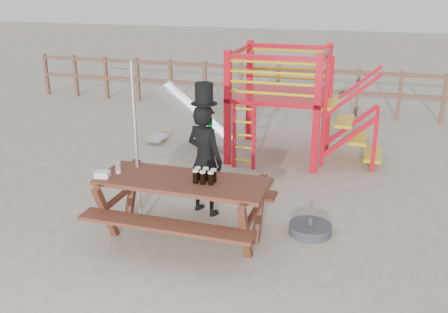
# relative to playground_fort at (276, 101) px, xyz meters

# --- Properties ---
(ground) EXTENTS (60.00, 60.00, 0.00)m
(ground) POSITION_rel_playground_fort_xyz_m (-0.12, -3.58, -1.07)
(ground) COLOR #C1AE96
(ground) RESTS_ON ground
(back_fence) EXTENTS (15.09, 0.09, 1.20)m
(back_fence) POSITION_rel_playground_fort_xyz_m (-0.12, 3.42, -0.34)
(back_fence) COLOR brown
(back_fence) RESTS_ON ground
(playground_fort) EXTENTS (4.71, 1.84, 2.10)m
(playground_fort) POSITION_rel_playground_fort_xyz_m (0.00, 0.00, 0.00)
(playground_fort) COLOR red
(playground_fort) RESTS_ON ground
(picnic_table) EXTENTS (2.19, 1.52, 0.85)m
(picnic_table) POSITION_rel_playground_fort_xyz_m (-0.44, -3.72, -0.54)
(picnic_table) COLOR brown
(picnic_table) RESTS_ON ground
(man_with_hat) EXTENTS (0.70, 0.58, 1.93)m
(man_with_hat) POSITION_rel_playground_fort_xyz_m (-0.44, -2.86, -0.21)
(man_with_hat) COLOR black
(man_with_hat) RESTS_ON ground
(metal_pole) EXTENTS (0.05, 0.05, 2.28)m
(metal_pole) POSITION_rel_playground_fort_xyz_m (-1.20, -3.47, 0.07)
(metal_pole) COLOR #B2B2B7
(metal_pole) RESTS_ON ground
(parasol_base) EXTENTS (0.58, 0.58, 0.24)m
(parasol_base) POSITION_rel_playground_fort_xyz_m (1.13, -3.09, -1.00)
(parasol_base) COLOR #3B3B41
(parasol_base) RESTS_ON ground
(paper_bag) EXTENTS (0.20, 0.17, 0.08)m
(paper_bag) POSITION_rel_playground_fort_xyz_m (-1.45, -3.95, -0.18)
(paper_bag) COLOR white
(paper_bag) RESTS_ON picnic_table
(stout_pints) EXTENTS (0.29, 0.19, 0.17)m
(stout_pints) POSITION_rel_playground_fort_xyz_m (-0.15, -3.72, -0.14)
(stout_pints) COLOR black
(stout_pints) RESTS_ON picnic_table
(empty_glasses) EXTENTS (0.07, 0.07, 0.15)m
(empty_glasses) POSITION_rel_playground_fort_xyz_m (-1.34, -3.76, -0.16)
(empty_glasses) COLOR silver
(empty_glasses) RESTS_ON picnic_table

